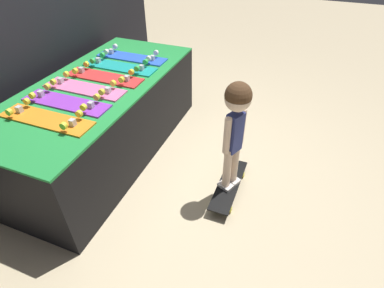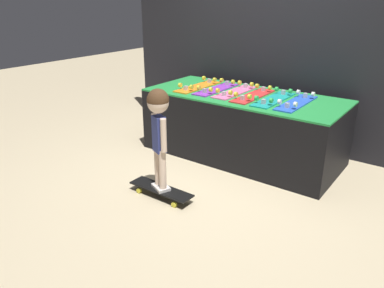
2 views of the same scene
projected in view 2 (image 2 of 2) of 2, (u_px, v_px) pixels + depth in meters
ground_plane at (212, 174)px, 4.18m from camera, size 16.00×16.00×0.00m
back_wall at (274, 48)px, 4.75m from camera, size 4.45×0.10×2.47m
display_rack at (242, 126)px, 4.53m from camera, size 2.32×1.02×0.78m
skateboard_orange_on_rack at (198, 86)px, 4.71m from camera, size 0.20×0.77×0.09m
skateboard_purple_on_rack at (216, 89)px, 4.59m from camera, size 0.20×0.77×0.09m
skateboard_pink_on_rack at (235, 91)px, 4.46m from camera, size 0.20×0.77×0.09m
skateboard_red_on_rack at (253, 95)px, 4.29m from camera, size 0.20×0.77×0.09m
skateboard_teal_on_rack at (274, 99)px, 4.14m from camera, size 0.20×0.77×0.09m
skateboard_blue_on_rack at (296, 102)px, 4.01m from camera, size 0.20×0.77×0.09m
skateboard_on_floor at (161, 190)px, 3.69m from camera, size 0.69×0.18×0.09m
child at (159, 121)px, 3.42m from camera, size 0.23×0.20×1.00m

